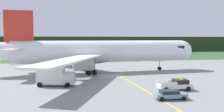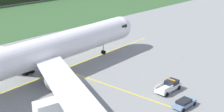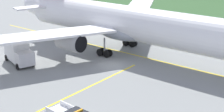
# 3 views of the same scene
# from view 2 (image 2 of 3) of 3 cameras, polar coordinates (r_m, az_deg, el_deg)

# --- Properties ---
(ground) EXTENTS (320.00, 320.00, 0.00)m
(ground) POSITION_cam_2_polar(r_m,az_deg,el_deg) (61.38, -6.80, -4.51)
(ground) COLOR gray
(taxiway_centerline_main) EXTENTS (67.14, 5.12, 0.01)m
(taxiway_centerline_main) POSITION_cam_2_polar(r_m,az_deg,el_deg) (65.51, -10.76, -3.14)
(taxiway_centerline_main) COLOR yellow
(taxiway_centerline_main) RESTS_ON ground
(taxiway_centerline_spur) EXTENTS (2.50, 30.67, 0.01)m
(taxiway_centerline_spur) POSITION_cam_2_polar(r_m,az_deg,el_deg) (55.59, 4.75, -7.09)
(taxiway_centerline_spur) COLOR yellow
(taxiway_centerline_spur) RESTS_ON ground
(airliner) EXTENTS (52.39, 51.94, 14.91)m
(airliner) POSITION_cam_2_polar(r_m,az_deg,el_deg) (63.35, -11.52, 0.93)
(airliner) COLOR white
(airliner) RESTS_ON ground
(ops_pickup_truck) EXTENTS (5.62, 2.33, 1.94)m
(ops_pickup_truck) POSITION_cam_2_polar(r_m,az_deg,el_deg) (57.69, 10.21, -5.33)
(ops_pickup_truck) COLOR white
(ops_pickup_truck) RESTS_ON ground
(catering_truck) EXTENTS (6.88, 3.81, 3.45)m
(catering_truck) POSITION_cam_2_polar(r_m,az_deg,el_deg) (48.38, -10.19, -9.31)
(catering_truck) COLOR silver
(catering_truck) RESTS_ON ground
(staff_car) EXTENTS (4.52, 2.17, 1.30)m
(staff_car) POSITION_cam_2_polar(r_m,az_deg,el_deg) (52.79, 12.84, -8.21)
(staff_car) COLOR #6D89AC
(staff_car) RESTS_ON ground
(taxiway_edge_light_east) EXTENTS (0.12, 0.12, 0.38)m
(taxiway_edge_light_east) POSITION_cam_2_polar(r_m,az_deg,el_deg) (75.22, 12.44, -0.11)
(taxiway_edge_light_east) COLOR yellow
(taxiway_edge_light_east) RESTS_ON ground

